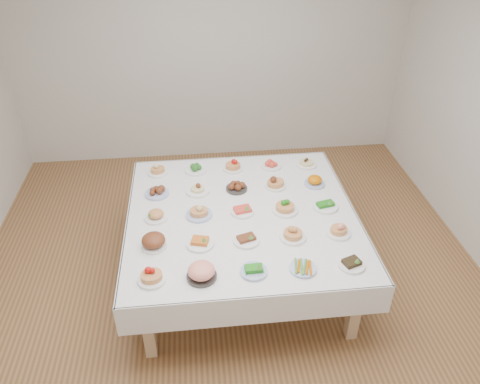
{
  "coord_description": "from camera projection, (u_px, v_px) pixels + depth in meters",
  "views": [
    {
      "loc": [
        -0.28,
        -3.33,
        3.26
      ],
      "look_at": [
        0.11,
        0.18,
        0.88
      ],
      "focal_mm": 35.0,
      "sensor_mm": 36.0,
      "label": 1
    }
  ],
  "objects": [
    {
      "name": "dish_0",
      "position": [
        151.0,
        275.0,
        3.47
      ],
      "size": [
        0.21,
        0.21,
        0.12
      ],
      "color": "white",
      "rests_on": "display_table"
    },
    {
      "name": "dish_19",
      "position": [
        315.0,
        181.0,
        4.56
      ],
      "size": [
        0.2,
        0.2,
        0.11
      ],
      "color": "#4C66B2",
      "rests_on": "display_table"
    },
    {
      "name": "dish_21",
      "position": [
        196.0,
        168.0,
        4.78
      ],
      "size": [
        0.22,
        0.22,
        0.09
      ],
      "color": "white",
      "rests_on": "display_table"
    },
    {
      "name": "dish_12",
      "position": [
        242.0,
        209.0,
        4.18
      ],
      "size": [
        0.21,
        0.21,
        0.1
      ],
      "color": "white",
      "rests_on": "display_table"
    },
    {
      "name": "dish_5",
      "position": [
        154.0,
        241.0,
        3.79
      ],
      "size": [
        0.23,
        0.23,
        0.13
      ],
      "color": "white",
      "rests_on": "display_table"
    },
    {
      "name": "dish_9",
      "position": [
        339.0,
        229.0,
        3.93
      ],
      "size": [
        0.2,
        0.2,
        0.12
      ],
      "color": "white",
      "rests_on": "display_table"
    },
    {
      "name": "dish_11",
      "position": [
        199.0,
        210.0,
        4.13
      ],
      "size": [
        0.23,
        0.23,
        0.13
      ],
      "color": "#4C66B2",
      "rests_on": "display_table"
    },
    {
      "name": "dish_4",
      "position": [
        352.0,
        262.0,
        3.61
      ],
      "size": [
        0.21,
        0.21,
        0.09
      ],
      "color": "white",
      "rests_on": "display_table"
    },
    {
      "name": "dish_16",
      "position": [
        198.0,
        188.0,
        4.45
      ],
      "size": [
        0.22,
        0.22,
        0.11
      ],
      "color": "white",
      "rests_on": "display_table"
    },
    {
      "name": "dish_24",
      "position": [
        306.0,
        162.0,
        4.87
      ],
      "size": [
        0.21,
        0.21,
        0.1
      ],
      "color": "white",
      "rests_on": "display_table"
    },
    {
      "name": "dish_7",
      "position": [
        246.0,
        238.0,
        3.86
      ],
      "size": [
        0.22,
        0.22,
        0.09
      ],
      "color": "white",
      "rests_on": "display_table"
    },
    {
      "name": "dish_2",
      "position": [
        254.0,
        269.0,
        3.55
      ],
      "size": [
        0.21,
        0.21,
        0.09
      ],
      "color": "#4C66B2",
      "rests_on": "display_table"
    },
    {
      "name": "dish_1",
      "position": [
        201.0,
        271.0,
        3.49
      ],
      "size": [
        0.25,
        0.25,
        0.14
      ],
      "color": "#2E2B29",
      "rests_on": "display_table"
    },
    {
      "name": "dish_6",
      "position": [
        200.0,
        241.0,
        3.82
      ],
      "size": [
        0.23,
        0.23,
        0.1
      ],
      "color": "white",
      "rests_on": "display_table"
    },
    {
      "name": "display_table",
      "position": [
        242.0,
        219.0,
        4.24
      ],
      "size": [
        2.06,
        2.06,
        0.75
      ],
      "color": "white",
      "rests_on": "ground"
    },
    {
      "name": "dish_15",
      "position": [
        157.0,
        191.0,
        4.42
      ],
      "size": [
        0.22,
        0.22,
        0.1
      ],
      "color": "#4C66B2",
      "rests_on": "display_table"
    },
    {
      "name": "dish_10",
      "position": [
        156.0,
        215.0,
        4.11
      ],
      "size": [
        0.2,
        0.2,
        0.11
      ],
      "color": "white",
      "rests_on": "display_table"
    },
    {
      "name": "dish_13",
      "position": [
        285.0,
        206.0,
        4.2
      ],
      "size": [
        0.23,
        0.23,
        0.13
      ],
      "color": "white",
      "rests_on": "display_table"
    },
    {
      "name": "dish_14",
      "position": [
        325.0,
        204.0,
        4.25
      ],
      "size": [
        0.23,
        0.23,
        0.1
      ],
      "color": "white",
      "rests_on": "display_table"
    },
    {
      "name": "dish_23",
      "position": [
        271.0,
        164.0,
        4.85
      ],
      "size": [
        0.21,
        0.21,
        0.08
      ],
      "color": "white",
      "rests_on": "display_table"
    },
    {
      "name": "dish_17",
      "position": [
        237.0,
        186.0,
        4.49
      ],
      "size": [
        0.2,
        0.2,
        0.09
      ],
      "color": "#2E2B29",
      "rests_on": "display_table"
    },
    {
      "name": "dish_22",
      "position": [
        233.0,
        165.0,
        4.8
      ],
      "size": [
        0.2,
        0.2,
        0.12
      ],
      "color": "white",
      "rests_on": "display_table"
    },
    {
      "name": "dish_18",
      "position": [
        276.0,
        182.0,
        4.52
      ],
      "size": [
        0.22,
        0.21,
        0.13
      ],
      "color": "white",
      "rests_on": "display_table"
    },
    {
      "name": "dish_8",
      "position": [
        293.0,
        232.0,
        3.88
      ],
      "size": [
        0.22,
        0.22,
        0.13
      ],
      "color": "white",
      "rests_on": "display_table"
    },
    {
      "name": "dish_20",
      "position": [
        158.0,
        169.0,
        4.73
      ],
      "size": [
        0.2,
        0.2,
        0.12
      ],
      "color": "white",
      "rests_on": "display_table"
    },
    {
      "name": "dish_3",
      "position": [
        303.0,
        268.0,
        3.58
      ],
      "size": [
        0.21,
        0.21,
        0.05
      ],
      "color": "#4C66B2",
      "rests_on": "display_table"
    },
    {
      "name": "room_envelope",
      "position": [
        228.0,
        102.0,
        3.56
      ],
      "size": [
        5.02,
        5.02,
        2.81
      ],
      "color": "olive",
      "rests_on": "ground"
    }
  ]
}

